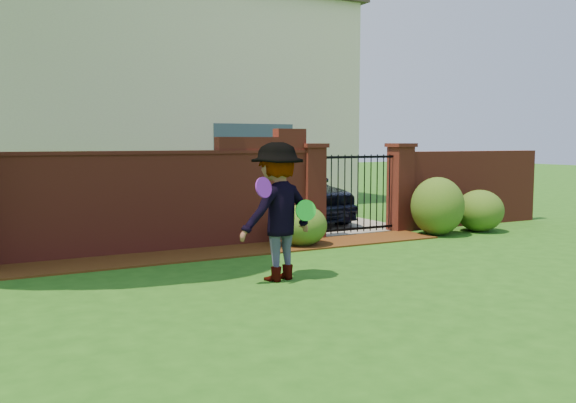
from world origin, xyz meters
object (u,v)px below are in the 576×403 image
car (292,190)px  frisbee_purple (264,188)px  man (279,212)px  frisbee_green (306,210)px

car → frisbee_purple: size_ratio=16.09×
frisbee_purple → car: bearing=58.3°
man → frisbee_green: (0.31, -0.20, 0.02)m
frisbee_purple → man: bearing=34.8°
car → man: bearing=-118.0°
car → man: (-3.20, -5.51, 0.20)m
frisbee_purple → frisbee_green: bearing=3.7°
car → frisbee_green: 6.40m
frisbee_purple → frisbee_green: (0.66, 0.04, -0.34)m
man → frisbee_purple: (-0.35, -0.25, 0.36)m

